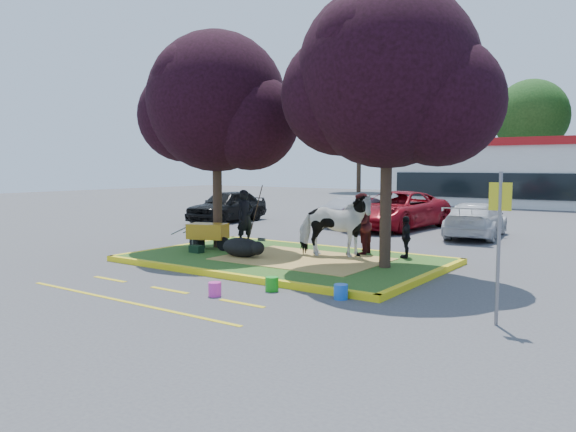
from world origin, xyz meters
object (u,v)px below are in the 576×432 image
Objects in this scene: wheelbarrow at (208,232)px; car_silver at (362,212)px; car_black at (227,206)px; bucket_green at (272,284)px; bucket_blue at (341,292)px; sign_post at (499,231)px; bucket_pink at (215,289)px; cow at (335,225)px; calf at (242,247)px; handler at (245,217)px.

wheelbarrow is 9.48m from car_silver.
bucket_green is at bearing -47.20° from car_black.
bucket_green is 1.00× the size of bucket_blue.
bucket_pink is (-5.23, -1.16, -1.43)m from sign_post.
bucket_green and bucket_blue have the same top height.
bucket_green is 1.23m from bucket_pink.
wheelbarrow reaches higher than bucket_green.
car_black reaches higher than car_silver.
car_black is at bearing 134.97° from bucket_green.
cow reaches higher than car_silver.
sign_post is 8.47× the size of bucket_blue.
calf reaches higher than bucket_blue.
handler is at bearing -47.15° from car_black.
cow is 1.68× the size of calf.
handler is (-1.43, 1.89, 0.60)m from calf.
cow is at bearing 90.50° from bucket_pink.
car_silver reaches higher than bucket_blue.
bucket_pink is (3.57, -5.29, -0.88)m from handler.
car_black is at bearing 30.81° from car_silver.
car_silver reaches higher than bucket_pink.
cow is 0.46× the size of car_black.
bucket_pink is at bearing 119.64° from car_silver.
bucket_blue is at bearing 130.15° from car_silver.
cow is at bearing 59.15° from calf.
handler is at bearing 62.04° from cow.
bucket_green is at bearing -51.71° from wheelbarrow.
wheelbarrow is 0.45× the size of car_black.
bucket_blue is at bearing 7.61° from bucket_green.
bucket_blue reaches higher than bucket_pink.
car_silver is at bearing 13.81° from handler.
handler is 7.11m from bucket_blue.
bucket_pink is at bearing -150.73° from bucket_blue.
car_black reaches higher than calf.
calf is at bearing 157.46° from sign_post.
bucket_blue is at bearing -42.71° from car_black.
sign_post is at bearing 1.51° from bucket_green.
cow is 9.36m from car_silver.
car_black is at bearing 139.76° from sign_post.
wheelbarrow is at bearing 157.38° from sign_post.
car_silver is at bearing 109.46° from bucket_green.
bucket_pink is at bearing 160.02° from cow.
calf is 11.27m from car_black.
cow is at bearing 127.29° from car_silver.
cow is at bearing -36.70° from car_black.
wheelbarrow is at bearing 178.92° from handler.
wheelbarrow reaches higher than calf.
sign_post reaches higher than wheelbarrow.
handler is 6.06m from bucket_green.
handler is at bearing 56.96° from wheelbarrow.
car_black is at bearing 130.43° from bucket_pink.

